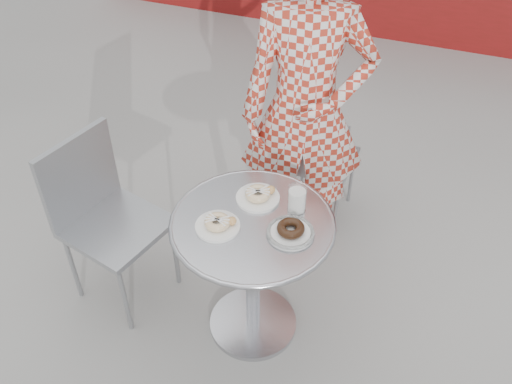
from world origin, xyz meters
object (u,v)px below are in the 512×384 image
(plate_far, at_px, (259,195))
(milk_cup, at_px, (297,199))
(plate_checker, at_px, (291,231))
(chair_left, at_px, (121,252))
(chair_far, at_px, (318,181))
(bistro_table, at_px, (253,250))
(seated_person, at_px, (306,111))
(plate_near, at_px, (218,224))

(plate_far, xyz_separation_m, milk_cup, (0.19, -0.01, 0.04))
(plate_checker, distance_m, milk_cup, 0.17)
(chair_left, height_order, milk_cup, chair_left)
(chair_far, distance_m, plate_checker, 1.12)
(bistro_table, bearing_deg, seated_person, 87.35)
(chair_far, height_order, plate_far, same)
(bistro_table, bearing_deg, plate_checker, -3.95)
(plate_checker, bearing_deg, chair_left, 179.58)
(chair_far, xyz_separation_m, seated_person, (-0.04, -0.28, 0.67))
(chair_far, relative_size, plate_near, 4.08)
(milk_cup, bearing_deg, seated_person, 103.00)
(bistro_table, xyz_separation_m, chair_far, (0.07, 0.97, -0.32))
(seated_person, bearing_deg, milk_cup, -94.08)
(bistro_table, relative_size, chair_left, 0.80)
(bistro_table, distance_m, milk_cup, 0.33)
(plate_checker, bearing_deg, seated_person, 101.90)
(milk_cup, bearing_deg, plate_far, 177.09)
(chair_left, distance_m, plate_near, 0.79)
(seated_person, xyz_separation_m, plate_near, (-0.16, -0.78, -0.15))
(chair_left, distance_m, plate_far, 0.88)
(milk_cup, bearing_deg, chair_far, 96.19)
(plate_near, bearing_deg, milk_cup, 38.45)
(plate_far, bearing_deg, chair_left, -167.43)
(bistro_table, relative_size, plate_near, 3.81)
(plate_far, relative_size, plate_checker, 0.97)
(chair_left, relative_size, plate_checker, 4.48)
(chair_far, bearing_deg, milk_cup, 99.56)
(plate_far, height_order, plate_near, plate_far)
(bistro_table, bearing_deg, chair_far, 85.95)
(plate_near, distance_m, milk_cup, 0.37)
(milk_cup, bearing_deg, chair_left, -170.54)
(chair_left, distance_m, plate_checker, 1.04)
(plate_near, relative_size, plate_checker, 0.94)
(chair_left, bearing_deg, seated_person, -33.68)
(chair_far, relative_size, chair_left, 0.86)
(chair_left, bearing_deg, plate_near, -82.69)
(chair_far, bearing_deg, plate_checker, 99.85)
(seated_person, relative_size, plate_far, 9.07)
(milk_cup, bearing_deg, bistro_table, -137.53)
(chair_far, height_order, plate_near, chair_far)
(chair_far, bearing_deg, bistro_table, 89.32)
(plate_near, relative_size, milk_cup, 1.49)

